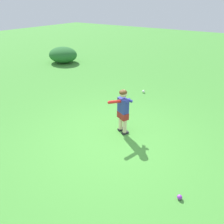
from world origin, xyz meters
name	(u,v)px	position (x,y,z in m)	size (l,w,h in m)	color
ground_plane	(112,141)	(0.00, 0.00, 0.00)	(40.00, 40.00, 0.00)	#479338
child_batter	(123,108)	(0.42, 0.01, 0.65)	(0.59, 0.35, 1.08)	#232328
play_ball_near_batter	(143,91)	(2.84, 0.69, 0.05)	(0.09, 0.09, 0.09)	white
play_ball_center_lawn	(180,197)	(-0.65, -1.73, 0.04)	(0.08, 0.08, 0.08)	purple
shrub_left_background	(63,55)	(4.05, 5.76, 0.38)	(1.28, 1.44, 0.75)	#286B2D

